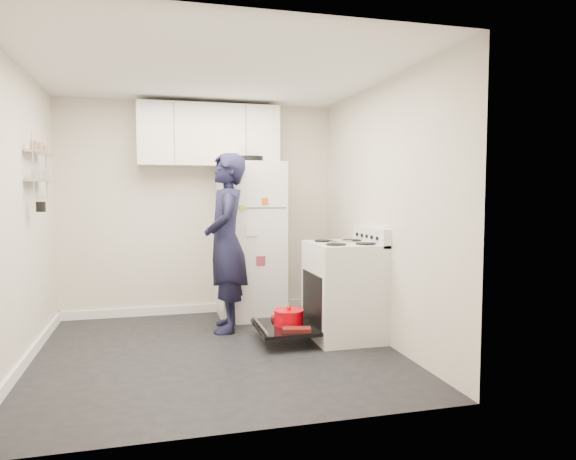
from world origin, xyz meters
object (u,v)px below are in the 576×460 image
object	(u,v)px
open_oven_door	(287,323)
person	(226,242)
electric_range	(343,291)
refrigerator	(250,240)

from	to	relation	value
open_oven_door	person	size ratio (longest dim) A/B	0.38
electric_range	open_oven_door	size ratio (longest dim) A/B	1.57
refrigerator	person	size ratio (longest dim) A/B	1.00
open_oven_door	refrigerator	world-z (taller)	refrigerator
refrigerator	person	distance (m)	0.62
electric_range	open_oven_door	xyz separation A→B (m)	(-0.57, 0.00, -0.28)
refrigerator	open_oven_door	bearing A→B (deg)	-82.10
electric_range	person	world-z (taller)	person
open_oven_door	person	distance (m)	1.07
person	electric_range	bearing A→B (deg)	68.80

